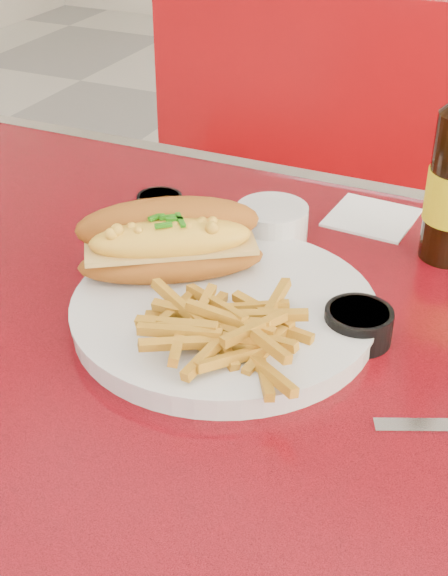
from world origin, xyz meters
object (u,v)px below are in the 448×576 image
at_px(booth_bench_far, 380,318).
at_px(fork, 279,314).
at_px(dinner_plate, 224,311).
at_px(mac_hoagie, 170,241).
at_px(diner_table, 215,450).
at_px(sauce_cup_right, 358,324).
at_px(sauce_cup_left, 160,205).
at_px(gravy_ramekin, 272,224).

height_order(booth_bench_far, fork, booth_bench_far).
bearing_deg(dinner_plate, mac_hoagie, 156.76).
xyz_separation_m(diner_table, sauce_cup_right, (0.13, 0.05, 0.18)).
bearing_deg(sauce_cup_left, booth_bench_far, 74.27).
xyz_separation_m(diner_table, fork, (0.06, 0.03, 0.18)).
height_order(mac_hoagie, fork, mac_hoagie).
distance_m(booth_bench_far, dinner_plate, 0.93).
xyz_separation_m(diner_table, dinner_plate, (0.00, 0.02, 0.17)).
distance_m(booth_bench_far, gravy_ramekin, 0.80).
distance_m(diner_table, sauce_cup_right, 0.23).
relative_size(diner_table, mac_hoagie, 5.68).
relative_size(booth_bench_far, sauce_cup_right, 13.71).
height_order(mac_hoagie, gravy_ramekin, mac_hoagie).
distance_m(dinner_plate, gravy_ramekin, 0.18).
distance_m(fork, sauce_cup_left, 0.29).
bearing_deg(fork, diner_table, 104.42).
distance_m(diner_table, dinner_plate, 0.18).
distance_m(mac_hoagie, sauce_cup_left, 0.18).
xyz_separation_m(booth_bench_far, dinner_plate, (0.00, -0.79, 0.50)).
height_order(booth_bench_far, sauce_cup_left, booth_bench_far).
bearing_deg(dinner_plate, diner_table, -95.30).
distance_m(fork, sauce_cup_right, 0.08).
distance_m(booth_bench_far, sauce_cup_right, 0.92).
bearing_deg(dinner_plate, sauce_cup_right, 11.03).
bearing_deg(gravy_ramekin, sauce_cup_left, 177.98).
distance_m(dinner_plate, sauce_cup_right, 0.14).
distance_m(diner_table, fork, 0.19).
distance_m(gravy_ramekin, sauce_cup_left, 0.16).
xyz_separation_m(diner_table, gravy_ramekin, (-0.02, 0.20, 0.19)).
distance_m(booth_bench_far, sauce_cup_left, 0.80).
bearing_deg(gravy_ramekin, booth_bench_far, 88.47).
bearing_deg(sauce_cup_right, fork, -164.25).
relative_size(dinner_plate, gravy_ramekin, 3.66).
bearing_deg(mac_hoagie, gravy_ramekin, 33.75).
relative_size(mac_hoagie, fork, 1.39).
bearing_deg(gravy_ramekin, mac_hoagie, -112.72).
height_order(sauce_cup_left, sauce_cup_right, sauce_cup_right).
bearing_deg(sauce_cup_left, sauce_cup_right, -26.94).
bearing_deg(gravy_ramekin, fork, -66.11).
distance_m(sauce_cup_left, sauce_cup_right, 0.34).
xyz_separation_m(diner_table, booth_bench_far, (0.00, 0.81, -0.32)).
height_order(booth_bench_far, sauce_cup_right, booth_bench_far).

